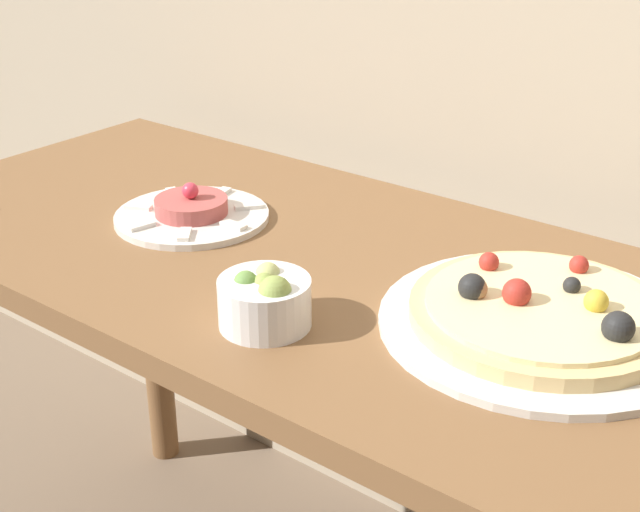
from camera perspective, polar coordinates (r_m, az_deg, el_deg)
name	(u,v)px	position (r m, az deg, el deg)	size (l,w,h in m)	color
dining_table	(333,340)	(1.23, 0.83, -5.41)	(1.44, 0.61, 0.77)	brown
pizza_plate	(540,315)	(1.05, 13.92, -3.70)	(0.37, 0.37, 0.06)	silver
tartare_plate	(192,212)	(1.33, -8.21, 2.78)	(0.23, 0.23, 0.06)	silver
small_bowl	(265,300)	(1.02, -3.51, -2.81)	(0.11, 0.11, 0.07)	white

